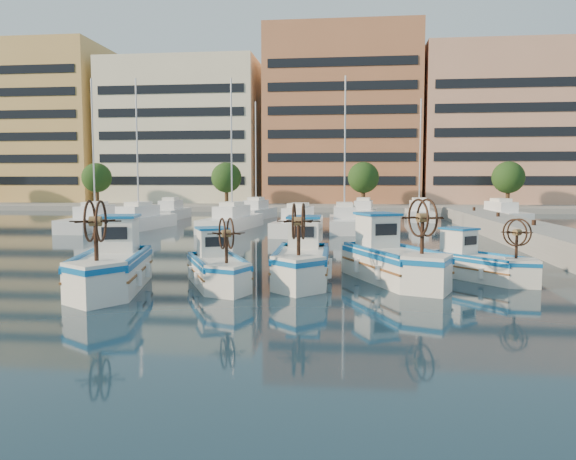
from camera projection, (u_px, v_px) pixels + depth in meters
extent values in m
plane|color=#182F3F|center=(280.00, 286.00, 20.07)|extent=(300.00, 300.00, 0.00)
cube|color=gray|center=(574.00, 248.00, 26.47)|extent=(3.00, 60.00, 1.20)
cube|color=gray|center=(335.00, 203.00, 86.36)|extent=(180.00, 40.00, 0.60)
cube|color=tan|center=(31.00, 125.00, 88.72)|extent=(24.00, 14.00, 24.00)
cube|color=black|center=(4.00, 120.00, 81.79)|extent=(22.08, 0.12, 21.60)
cube|color=#F6EAC4|center=(185.00, 133.00, 86.03)|extent=(23.00, 14.00, 21.00)
cube|color=black|center=(171.00, 129.00, 79.10)|extent=(21.16, 0.12, 18.90)
cube|color=#B86E47|center=(342.00, 118.00, 83.15)|extent=(22.00, 14.00, 25.00)
cube|color=black|center=(341.00, 112.00, 76.22)|extent=(20.24, 0.12, 22.50)
cube|color=#DF9D7C|center=(502.00, 126.00, 80.69)|extent=(23.00, 14.00, 22.00)
cube|color=black|center=(517.00, 121.00, 73.76)|extent=(21.16, 0.12, 19.80)
cylinder|color=#3F2B19|center=(97.00, 197.00, 76.50)|extent=(0.50, 0.50, 3.00)
sphere|color=#25491A|center=(97.00, 178.00, 76.26)|extent=(4.00, 4.00, 4.00)
cylinder|color=#3F2B19|center=(227.00, 198.00, 74.47)|extent=(0.50, 0.50, 3.00)
sphere|color=#25491A|center=(226.00, 178.00, 74.23)|extent=(4.00, 4.00, 4.00)
cylinder|color=#3F2B19|center=(363.00, 198.00, 72.44)|extent=(0.50, 0.50, 3.00)
sphere|color=#25491A|center=(363.00, 177.00, 72.21)|extent=(4.00, 4.00, 4.00)
cylinder|color=#3F2B19|center=(508.00, 199.00, 70.41)|extent=(0.50, 0.50, 3.00)
sphere|color=#25491A|center=(508.00, 177.00, 70.18)|extent=(4.00, 4.00, 4.00)
cube|color=white|center=(95.00, 223.00, 43.40)|extent=(2.58, 9.51, 1.00)
cylinder|color=silver|center=(93.00, 151.00, 42.92)|extent=(0.12, 0.12, 11.00)
cube|color=white|center=(139.00, 223.00, 43.37)|extent=(3.25, 9.44, 1.00)
cylinder|color=silver|center=(137.00, 151.00, 42.89)|extent=(0.12, 0.12, 11.00)
cube|color=white|center=(232.00, 223.00, 43.32)|extent=(3.42, 9.91, 1.00)
cylinder|color=silver|center=(232.00, 151.00, 42.84)|extent=(0.12, 0.12, 11.00)
cube|color=white|center=(298.00, 226.00, 40.74)|extent=(3.09, 9.65, 1.00)
cube|color=white|center=(344.00, 224.00, 42.28)|extent=(2.52, 8.65, 1.00)
cylinder|color=silver|center=(345.00, 151.00, 41.80)|extent=(0.12, 0.12, 11.00)
cube|color=white|center=(171.00, 214.00, 55.33)|extent=(2.40, 7.36, 1.00)
cube|color=white|center=(256.00, 214.00, 55.88)|extent=(3.34, 7.68, 1.00)
cylinder|color=silver|center=(256.00, 158.00, 55.40)|extent=(0.12, 0.12, 11.00)
cube|color=white|center=(363.00, 215.00, 54.37)|extent=(2.82, 7.47, 1.00)
cube|color=white|center=(419.00, 215.00, 53.76)|extent=(2.45, 8.03, 1.00)
cylinder|color=silver|center=(420.00, 157.00, 53.28)|extent=(0.12, 0.12, 11.00)
cube|color=white|center=(500.00, 216.00, 51.91)|extent=(3.48, 9.13, 1.00)
cube|color=white|center=(112.00, 273.00, 19.39)|extent=(2.91, 4.99, 1.17)
cube|color=#0C5DA8|center=(111.00, 260.00, 19.36)|extent=(3.00, 5.14, 0.18)
cube|color=blue|center=(111.00, 262.00, 19.36)|extent=(2.38, 4.45, 0.07)
cube|color=white|center=(119.00, 234.00, 20.62)|extent=(1.49, 1.67, 1.23)
cube|color=#0C5DA8|center=(118.00, 216.00, 20.56)|extent=(1.69, 1.87, 0.09)
cylinder|color=#331E14|center=(96.00, 244.00, 17.30)|extent=(0.13, 0.13, 1.29)
cylinder|color=brown|center=(95.00, 221.00, 17.23)|extent=(0.41, 0.38, 0.31)
torus|color=#331E14|center=(90.00, 221.00, 17.22)|extent=(0.34, 1.29, 1.30)
torus|color=#331E14|center=(101.00, 221.00, 17.25)|extent=(0.34, 1.29, 1.30)
cube|color=white|center=(218.00, 272.00, 20.13)|extent=(3.02, 4.10, 0.94)
cube|color=#0C5DA8|center=(218.00, 262.00, 20.10)|extent=(3.11, 4.22, 0.14)
cube|color=blue|center=(218.00, 264.00, 20.11)|extent=(2.54, 3.61, 0.05)
cube|color=white|center=(212.00, 243.00, 21.07)|extent=(1.38, 1.47, 0.99)
cube|color=#0C5DA8|center=(212.00, 228.00, 21.02)|extent=(1.56, 1.65, 0.07)
cylinder|color=#331E14|center=(226.00, 250.00, 18.51)|extent=(0.11, 0.11, 1.04)
cylinder|color=brown|center=(226.00, 233.00, 18.47)|extent=(0.37, 0.35, 0.25)
torus|color=#331E14|center=(222.00, 234.00, 18.42)|extent=(0.49, 0.98, 1.05)
torus|color=#331E14|center=(230.00, 233.00, 18.51)|extent=(0.49, 0.98, 1.05)
cube|color=white|center=(302.00, 266.00, 21.04)|extent=(2.03, 4.50, 1.11)
cube|color=#0C5DA8|center=(302.00, 255.00, 21.00)|extent=(2.09, 4.63, 0.17)
cube|color=blue|center=(302.00, 257.00, 21.00)|extent=(1.59, 4.04, 0.06)
cube|color=white|center=(304.00, 233.00, 22.20)|extent=(1.20, 1.41, 1.16)
cube|color=#0C5DA8|center=(304.00, 217.00, 22.14)|extent=(1.36, 1.57, 0.08)
cylinder|color=#331E14|center=(299.00, 241.00, 19.04)|extent=(0.13, 0.13, 1.23)
cylinder|color=brown|center=(299.00, 221.00, 18.98)|extent=(0.35, 0.31, 0.30)
torus|color=#331E14|center=(294.00, 221.00, 19.00)|extent=(0.11, 1.24, 1.24)
torus|color=#331E14|center=(303.00, 221.00, 18.97)|extent=(0.11, 1.24, 1.24)
cube|color=white|center=(393.00, 266.00, 20.94)|extent=(3.74, 5.10, 1.17)
cube|color=#0C5DA8|center=(393.00, 254.00, 20.90)|extent=(3.85, 5.25, 0.18)
cube|color=blue|center=(393.00, 256.00, 20.91)|extent=(3.15, 4.49, 0.07)
cube|color=white|center=(377.00, 231.00, 22.11)|extent=(1.71, 1.82, 1.23)
cube|color=#0C5DA8|center=(378.00, 214.00, 22.05)|extent=(1.93, 2.04, 0.09)
cylinder|color=#331E14|center=(422.00, 238.00, 18.93)|extent=(0.13, 0.13, 1.29)
cylinder|color=brown|center=(423.00, 218.00, 18.87)|extent=(0.45, 0.43, 0.31)
torus|color=#331E14|center=(418.00, 218.00, 18.82)|extent=(0.60, 1.22, 1.30)
torus|color=#331E14|center=(427.00, 218.00, 18.92)|extent=(0.60, 1.22, 1.30)
cube|color=white|center=(480.00, 268.00, 21.38)|extent=(3.48, 3.72, 0.89)
cube|color=#0C5DA8|center=(480.00, 259.00, 21.35)|extent=(3.58, 3.83, 0.14)
cube|color=blue|center=(480.00, 260.00, 21.36)|extent=(2.99, 3.23, 0.05)
cube|color=white|center=(459.00, 241.00, 22.15)|extent=(1.43, 1.45, 0.94)
cube|color=#0C5DA8|center=(459.00, 229.00, 22.10)|extent=(1.61, 1.63, 0.07)
cylinder|color=#331E14|center=(516.00, 247.00, 20.03)|extent=(0.10, 0.10, 0.99)
cylinder|color=brown|center=(517.00, 232.00, 19.98)|extent=(0.36, 0.36, 0.24)
torus|color=#331E14|center=(515.00, 233.00, 19.91)|extent=(0.69, 0.80, 1.00)
torus|color=#331E14|center=(519.00, 232.00, 20.05)|extent=(0.69, 0.80, 1.00)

